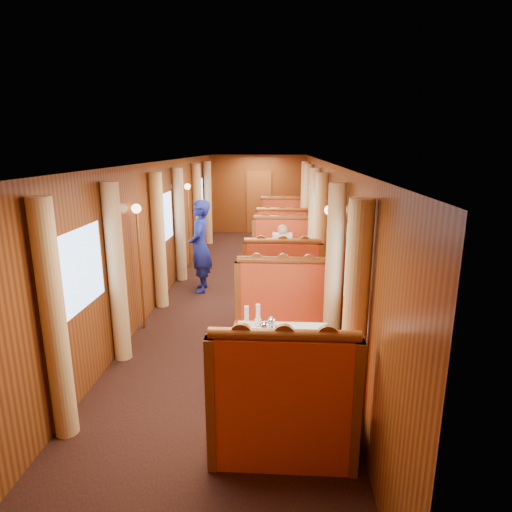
# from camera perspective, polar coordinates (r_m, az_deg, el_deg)

# --- Properties ---
(floor) EXTENTS (3.00, 12.00, 0.01)m
(floor) POSITION_cam_1_polar(r_m,az_deg,el_deg) (8.35, -1.73, -4.89)
(floor) COLOR black
(floor) RESTS_ON ground
(ceiling) EXTENTS (3.00, 12.00, 0.01)m
(ceiling) POSITION_cam_1_polar(r_m,az_deg,el_deg) (7.89, -1.87, 12.52)
(ceiling) COLOR silver
(ceiling) RESTS_ON wall_left
(wall_far) EXTENTS (3.00, 0.01, 2.50)m
(wall_far) POSITION_cam_1_polar(r_m,az_deg,el_deg) (13.95, 0.40, 8.22)
(wall_far) COLOR brown
(wall_far) RESTS_ON floor
(wall_near) EXTENTS (3.00, 0.01, 2.50)m
(wall_near) POSITION_cam_1_polar(r_m,az_deg,el_deg) (2.49, -15.18, -23.55)
(wall_near) COLOR brown
(wall_near) RESTS_ON floor
(wall_left) EXTENTS (0.01, 12.00, 2.50)m
(wall_left) POSITION_cam_1_polar(r_m,az_deg,el_deg) (8.29, -12.20, 3.60)
(wall_left) COLOR brown
(wall_left) RESTS_ON floor
(wall_right) EXTENTS (0.01, 12.00, 2.50)m
(wall_right) POSITION_cam_1_polar(r_m,az_deg,el_deg) (8.04, 8.94, 3.40)
(wall_right) COLOR brown
(wall_right) RESTS_ON floor
(doorway_far) EXTENTS (0.80, 0.04, 2.00)m
(doorway_far) POSITION_cam_1_polar(r_m,az_deg,el_deg) (13.95, 0.39, 7.18)
(doorway_far) COLOR brown
(doorway_far) RESTS_ON floor
(table_near) EXTENTS (1.05, 0.72, 0.75)m
(table_near) POSITION_cam_1_polar(r_m,az_deg,el_deg) (4.96, 3.51, -14.37)
(table_near) COLOR white
(table_near) RESTS_ON floor
(banquette_near_fwd) EXTENTS (1.30, 0.55, 1.34)m
(banquette_near_fwd) POSITION_cam_1_polar(r_m,az_deg,el_deg) (4.08, 3.55, -20.65)
(banquette_near_fwd) COLOR #B51C14
(banquette_near_fwd) RESTS_ON floor
(banquette_near_aft) EXTENTS (1.30, 0.55, 1.34)m
(banquette_near_aft) POSITION_cam_1_polar(r_m,az_deg,el_deg) (5.85, 3.51, -9.16)
(banquette_near_aft) COLOR #B51C14
(banquette_near_aft) RESTS_ON floor
(table_mid) EXTENTS (1.05, 0.72, 0.75)m
(table_mid) POSITION_cam_1_polar(r_m,az_deg,el_deg) (8.21, 3.48, -2.51)
(table_mid) COLOR white
(table_mid) RESTS_ON floor
(banquette_mid_fwd) EXTENTS (1.30, 0.55, 1.34)m
(banquette_mid_fwd) POSITION_cam_1_polar(r_m,az_deg,el_deg) (7.23, 3.49, -4.48)
(banquette_mid_fwd) COLOR #B51C14
(banquette_mid_fwd) RESTS_ON floor
(banquette_mid_aft) EXTENTS (1.30, 0.55, 1.34)m
(banquette_mid_aft) POSITION_cam_1_polar(r_m,az_deg,el_deg) (9.17, 3.48, -0.37)
(banquette_mid_aft) COLOR #B51C14
(banquette_mid_aft) RESTS_ON floor
(table_far) EXTENTS (1.05, 0.72, 0.75)m
(table_far) POSITION_cam_1_polar(r_m,az_deg,el_deg) (11.60, 3.46, 2.54)
(table_far) COLOR white
(table_far) RESTS_ON floor
(banquette_far_fwd) EXTENTS (1.30, 0.55, 1.34)m
(banquette_far_fwd) POSITION_cam_1_polar(r_m,az_deg,el_deg) (10.60, 3.47, 1.66)
(banquette_far_fwd) COLOR #B51C14
(banquette_far_fwd) RESTS_ON floor
(banquette_far_aft) EXTENTS (1.30, 0.55, 1.34)m
(banquette_far_aft) POSITION_cam_1_polar(r_m,az_deg,el_deg) (12.59, 3.46, 3.70)
(banquette_far_aft) COLOR #B51C14
(banquette_far_aft) RESTS_ON floor
(tea_tray) EXTENTS (0.35, 0.28, 0.01)m
(tea_tray) POSITION_cam_1_polar(r_m,az_deg,el_deg) (4.77, 2.09, -10.49)
(tea_tray) COLOR silver
(tea_tray) RESTS_ON table_near
(teapot_left) EXTENTS (0.21, 0.19, 0.14)m
(teapot_left) POSITION_cam_1_polar(r_m,az_deg,el_deg) (4.70, 1.16, -10.03)
(teapot_left) COLOR silver
(teapot_left) RESTS_ON tea_tray
(teapot_right) EXTENTS (0.19, 0.17, 0.13)m
(teapot_right) POSITION_cam_1_polar(r_m,az_deg,el_deg) (4.66, 3.84, -10.32)
(teapot_right) COLOR silver
(teapot_right) RESTS_ON tea_tray
(teapot_back) EXTENTS (0.20, 0.18, 0.14)m
(teapot_back) POSITION_cam_1_polar(r_m,az_deg,el_deg) (4.83, 2.07, -9.35)
(teapot_back) COLOR silver
(teapot_back) RESTS_ON tea_tray
(fruit_plate) EXTENTS (0.24, 0.24, 0.05)m
(fruit_plate) POSITION_cam_1_polar(r_m,az_deg,el_deg) (4.66, 7.65, -11.05)
(fruit_plate) COLOR white
(fruit_plate) RESTS_ON table_near
(cup_inboard) EXTENTS (0.08, 0.08, 0.26)m
(cup_inboard) POSITION_cam_1_polar(r_m,az_deg,el_deg) (4.91, -1.26, -8.45)
(cup_inboard) COLOR white
(cup_inboard) RESTS_ON table_near
(cup_outboard) EXTENTS (0.08, 0.08, 0.26)m
(cup_outboard) POSITION_cam_1_polar(r_m,az_deg,el_deg) (4.96, 0.27, -8.17)
(cup_outboard) COLOR white
(cup_outboard) RESTS_ON table_near
(rose_vase_mid) EXTENTS (0.06, 0.06, 0.36)m
(rose_vase_mid) POSITION_cam_1_polar(r_m,az_deg,el_deg) (8.03, 3.79, 1.18)
(rose_vase_mid) COLOR silver
(rose_vase_mid) RESTS_ON table_mid
(rose_vase_far) EXTENTS (0.06, 0.06, 0.36)m
(rose_vase_far) POSITION_cam_1_polar(r_m,az_deg,el_deg) (11.47, 3.56, 5.20)
(rose_vase_far) COLOR silver
(rose_vase_far) RESTS_ON table_far
(window_left_near) EXTENTS (0.01, 1.20, 0.90)m
(window_left_near) POSITION_cam_1_polar(r_m,az_deg,el_deg) (5.05, -22.58, -1.80)
(window_left_near) COLOR #87ADDD
(window_left_near) RESTS_ON wall_left
(curtain_left_near_a) EXTENTS (0.22, 0.22, 2.35)m
(curtain_left_near_a) POSITION_cam_1_polar(r_m,az_deg,el_deg) (4.43, -25.32, -8.05)
(curtain_left_near_a) COLOR #E4B875
(curtain_left_near_a) RESTS_ON floor
(curtain_left_near_b) EXTENTS (0.22, 0.22, 2.35)m
(curtain_left_near_b) POSITION_cam_1_polar(r_m,az_deg,el_deg) (5.76, -18.07, -2.31)
(curtain_left_near_b) COLOR #E4B875
(curtain_left_near_b) RESTS_ON floor
(window_right_near) EXTENTS (0.01, 1.20, 0.90)m
(window_right_near) POSITION_cam_1_polar(r_m,az_deg,el_deg) (4.61, 12.90, -2.50)
(window_right_near) COLOR #87ADDD
(window_right_near) RESTS_ON wall_right
(curtain_right_near_a) EXTENTS (0.22, 0.22, 2.35)m
(curtain_right_near_a) POSITION_cam_1_polar(r_m,az_deg,el_deg) (3.97, 12.98, -9.59)
(curtain_right_near_a) COLOR #E4B875
(curtain_right_near_a) RESTS_ON floor
(curtain_right_near_b) EXTENTS (0.22, 0.22, 2.35)m
(curtain_right_near_b) POSITION_cam_1_polar(r_m,az_deg,el_deg) (5.41, 10.32, -2.88)
(curtain_right_near_b) COLOR #E4B875
(curtain_right_near_b) RESTS_ON floor
(window_left_mid) EXTENTS (0.01, 1.20, 0.90)m
(window_left_mid) POSITION_cam_1_polar(r_m,az_deg,el_deg) (8.26, -12.17, 4.96)
(window_left_mid) COLOR #87ADDD
(window_left_mid) RESTS_ON wall_left
(curtain_left_mid_a) EXTENTS (0.22, 0.22, 2.35)m
(curtain_left_mid_a) POSITION_cam_1_polar(r_m,az_deg,el_deg) (7.54, -12.83, 1.91)
(curtain_left_mid_a) COLOR #E4B875
(curtain_left_mid_a) RESTS_ON floor
(curtain_left_mid_b) EXTENTS (0.22, 0.22, 2.35)m
(curtain_left_mid_b) POSITION_cam_1_polar(r_m,az_deg,el_deg) (9.02, -10.14, 4.07)
(curtain_left_mid_b) COLOR #E4B875
(curtain_left_mid_b) RESTS_ON floor
(window_right_mid) EXTENTS (0.01, 1.20, 0.90)m
(window_right_mid) POSITION_cam_1_polar(r_m,az_deg,el_deg) (8.00, 8.89, 4.81)
(window_right_mid) COLOR #87ADDD
(window_right_mid) RESTS_ON wall_right
(curtain_right_mid_a) EXTENTS (0.22, 0.22, 2.35)m
(curtain_right_mid_a) POSITION_cam_1_polar(r_m,az_deg,el_deg) (7.28, 8.55, 1.67)
(curtain_right_mid_a) COLOR #E4B875
(curtain_right_mid_a) RESTS_ON floor
(curtain_right_mid_b) EXTENTS (0.22, 0.22, 2.35)m
(curtain_right_mid_b) POSITION_cam_1_polar(r_m,az_deg,el_deg) (8.80, 7.67, 3.91)
(curtain_right_mid_b) COLOR #E4B875
(curtain_right_mid_b) RESTS_ON floor
(window_left_far) EXTENTS (0.01, 1.20, 0.90)m
(window_left_far) POSITION_cam_1_polar(r_m,az_deg,el_deg) (11.64, -7.63, 7.84)
(window_left_far) COLOR #87ADDD
(window_left_far) RESTS_ON wall_left
(curtain_left_far_a) EXTENTS (0.22, 0.22, 2.35)m
(curtain_left_far_a) POSITION_cam_1_polar(r_m,az_deg,el_deg) (10.89, -7.81, 5.92)
(curtain_left_far_a) COLOR #E4B875
(curtain_left_far_a) RESTS_ON floor
(curtain_left_far_b) EXTENTS (0.22, 0.22, 2.35)m
(curtain_left_far_b) POSITION_cam_1_polar(r_m,az_deg,el_deg) (12.41, -6.44, 7.00)
(curtain_left_far_b) COLOR #E4B875
(curtain_left_far_b) RESTS_ON floor
(window_right_far) EXTENTS (0.01, 1.20, 0.90)m
(window_right_far) POSITION_cam_1_polar(r_m,az_deg,el_deg) (11.45, 7.26, 7.74)
(window_right_far) COLOR #87ADDD
(window_right_far) RESTS_ON wall_right
(curtain_right_far_a) EXTENTS (0.22, 0.22, 2.35)m
(curtain_right_far_a) POSITION_cam_1_polar(r_m,az_deg,el_deg) (10.71, 6.92, 5.81)
(curtain_right_far_a) COLOR #E4B875
(curtain_right_far_a) RESTS_ON floor
(curtain_right_far_b) EXTENTS (0.22, 0.22, 2.35)m
(curtain_right_far_b) POSITION_cam_1_polar(r_m,az_deg,el_deg) (12.25, 6.49, 6.90)
(curtain_right_far_b) COLOR #E4B875
(curtain_right_far_b) RESTS_ON floor
(sconce_left_fore) EXTENTS (0.14, 0.14, 1.95)m
(sconce_left_fore) POSITION_cam_1_polar(r_m,az_deg,el_deg) (6.60, -15.39, 1.85)
(sconce_left_fore) COLOR #BF8C3F
(sconce_left_fore) RESTS_ON floor
(sconce_right_fore) EXTENTS (0.14, 0.14, 1.95)m
(sconce_right_fore) POSITION_cam_1_polar(r_m,az_deg,el_deg) (6.29, 9.56, 1.57)
(sconce_right_fore) COLOR #BF8C3F
(sconce_right_fore) RESTS_ON floor
(sconce_left_aft) EXTENTS (0.14, 0.14, 1.95)m
(sconce_left_aft) POSITION_cam_1_polar(r_m,az_deg,el_deg) (9.93, -9.03, 6.28)
(sconce_left_aft) COLOR #BF8C3F
(sconce_left_aft) RESTS_ON floor
(sconce_right_aft) EXTENTS (0.14, 0.14, 1.95)m
(sconce_right_aft) POSITION_cam_1_polar(r_m,az_deg,el_deg) (9.72, 7.41, 6.17)
(sconce_right_aft) COLOR #BF8C3F
(sconce_right_aft) RESTS_ON floor
(steward) EXTENTS (0.49, 0.69, 1.79)m
(steward) POSITION_cam_1_polar(r_m,az_deg,el_deg) (8.28, -7.44, 1.27)
(steward) COLOR navy
(steward) RESTS_ON floor
(passenger) EXTENTS (0.40, 0.44, 0.76)m
(passenger) POSITION_cam_1_polar(r_m,az_deg,el_deg) (8.82, 3.51, 1.17)
(passenger) COLOR beige
(passenger) RESTS_ON banquette_mid_aft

